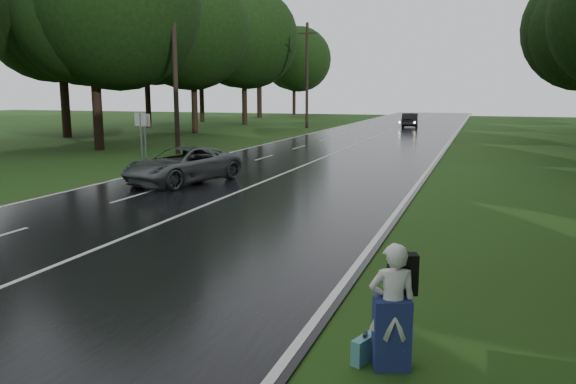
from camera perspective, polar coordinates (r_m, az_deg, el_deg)
name	(u,v)px	position (r m, az deg, el deg)	size (l,w,h in m)	color
ground	(22,281)	(11.87, -25.44, -8.19)	(160.00, 160.00, 0.00)	#204113
road	(318,160)	(29.28, 3.05, 3.25)	(12.00, 140.00, 0.04)	black
lane_center	(318,160)	(29.28, 3.05, 3.30)	(0.12, 140.00, 0.01)	silver
grey_car	(182,165)	(22.19, -10.67, 2.72)	(2.29, 4.96, 1.38)	#535759
far_car	(410,120)	(56.94, 12.29, 7.13)	(1.50, 4.29, 1.41)	black
hitchhiker	(393,311)	(7.45, 10.61, -11.76)	(0.71, 0.68, 1.68)	silver
suitcase	(365,349)	(7.80, 7.81, -15.48)	(0.14, 0.49, 0.35)	teal
utility_pole_mid	(178,154)	(33.00, -11.11, 3.82)	(1.80, 0.28, 10.93)	black
utility_pole_far	(307,128)	(55.75, 1.91, 6.52)	(1.80, 0.28, 10.05)	black
road_sign_a	(143,167)	(27.65, -14.56, 2.49)	(0.61, 0.10, 2.56)	white
road_sign_b	(146,166)	(27.93, -14.18, 2.58)	(0.60, 0.10, 2.50)	white
tree_left_d	(100,150)	(36.45, -18.58, 4.07)	(9.31, 9.31, 14.55)	black
tree_left_e	(195,133)	(49.28, -9.39, 5.91)	(9.39, 9.39, 14.68)	black
tree_left_f	(245,125)	(61.49, -4.41, 6.84)	(9.85, 9.85, 15.40)	black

